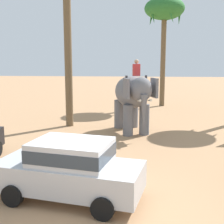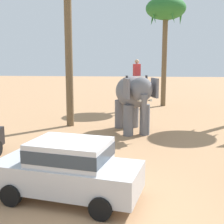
% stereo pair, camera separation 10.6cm
% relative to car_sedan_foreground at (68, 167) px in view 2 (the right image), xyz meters
% --- Properties ---
extents(ground_plane, '(120.00, 120.00, 0.00)m').
position_rel_car_sedan_foreground_xyz_m(ground_plane, '(0.66, -0.24, -0.93)').
color(ground_plane, tan).
extents(car_sedan_foreground, '(4.35, 2.47, 1.70)m').
position_rel_car_sedan_foreground_xyz_m(car_sedan_foreground, '(0.00, 0.00, 0.00)').
color(car_sedan_foreground, '#B7BABF').
rests_on(car_sedan_foreground, ground).
extents(elephant_with_mahout, '(2.60, 4.01, 3.88)m').
position_rel_car_sedan_foreground_xyz_m(elephant_with_mahout, '(1.55, 8.14, 1.06)').
color(elephant_with_mahout, slate).
rests_on(elephant_with_mahout, ground).
extents(palm_tree_near_hut, '(3.20, 3.20, 8.77)m').
position_rel_car_sedan_foreground_xyz_m(palm_tree_near_hut, '(3.81, 17.70, 6.66)').
color(palm_tree_near_hut, brown).
rests_on(palm_tree_near_hut, ground).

